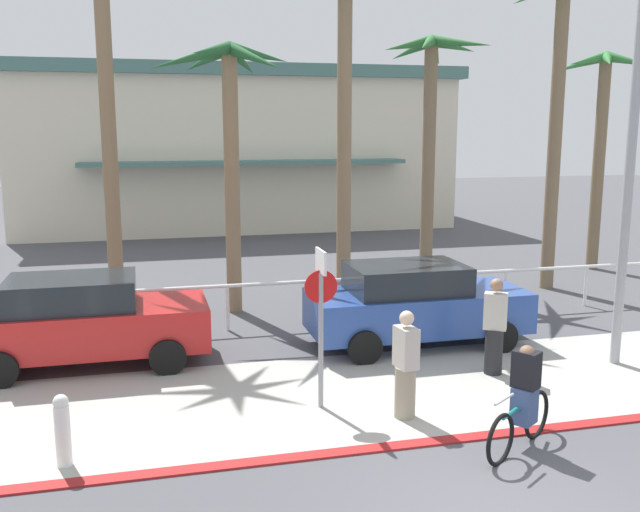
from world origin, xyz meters
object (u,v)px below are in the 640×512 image
palm_tree_3 (344,63)px  palm_tree_4 (431,103)px  palm_tree_6 (602,111)px  car_red_1 (84,320)px  palm_tree_2 (228,113)px  cyclist_teal_0 (523,400)px  pedestrian_1 (406,369)px  bollard_1 (63,430)px  palm_tree_1 (101,7)px  car_blue_2 (415,304)px  palm_tree_5 (559,65)px  pedestrian_0 (495,330)px  stop_sign_bike_lane (321,306)px

palm_tree_3 → palm_tree_4: palm_tree_3 is taller
palm_tree_6 → car_red_1: size_ratio=1.51×
palm_tree_2 → cyclist_teal_0: (2.98, -8.33, -4.03)m
palm_tree_3 → palm_tree_6: 9.15m
palm_tree_6 → pedestrian_1: 14.34m
bollard_1 → palm_tree_1: (0.42, 8.36, 6.58)m
car_red_1 → pedestrian_1: (4.92, -3.75, -0.08)m
car_red_1 → car_blue_2: bearing=-2.9°
car_blue_2 → palm_tree_6: bearing=36.0°
palm_tree_5 → pedestrian_0: palm_tree_5 is taller
bollard_1 → palm_tree_5: size_ratio=0.12×
palm_tree_1 → palm_tree_2: (2.72, -0.98, -2.37)m
palm_tree_6 → pedestrian_1: palm_tree_6 is taller
palm_tree_1 → palm_tree_3: palm_tree_1 is taller
cyclist_teal_0 → pedestrian_1: (-1.21, 1.35, 0.09)m
palm_tree_2 → car_blue_2: palm_tree_2 is taller
palm_tree_1 → palm_tree_2: palm_tree_1 is taller
palm_tree_6 → cyclist_teal_0: 14.54m
palm_tree_6 → car_blue_2: 11.13m
palm_tree_2 → palm_tree_5: size_ratio=0.77×
stop_sign_bike_lane → palm_tree_4: 9.97m
palm_tree_1 → car_blue_2: 9.76m
palm_tree_3 → pedestrian_1: (-1.10, -7.32, -5.13)m
palm_tree_6 → stop_sign_bike_lane: bearing=-141.4°
bollard_1 → cyclist_teal_0: 6.19m
palm_tree_3 → palm_tree_6: bearing=14.1°
pedestrian_1 → stop_sign_bike_lane: bearing=148.9°
palm_tree_1 → car_blue_2: size_ratio=2.21×
palm_tree_5 → car_blue_2: bearing=-144.1°
bollard_1 → car_blue_2: car_blue_2 is taller
stop_sign_bike_lane → bollard_1: bearing=-163.8°
palm_tree_5 → palm_tree_6: size_ratio=1.24×
palm_tree_2 → cyclist_teal_0: size_ratio=4.12×
bollard_1 → pedestrian_0: size_ratio=0.56×
pedestrian_0 → cyclist_teal_0: bearing=-110.3°
cyclist_teal_0 → palm_tree_3: bearing=90.8°
stop_sign_bike_lane → palm_tree_3: bearing=71.3°
palm_tree_2 → cyclist_teal_0: palm_tree_2 is taller
palm_tree_1 → pedestrian_0: 11.27m
bollard_1 → palm_tree_3: 11.16m
palm_tree_2 → palm_tree_3: 3.12m
car_red_1 → cyclist_teal_0: car_red_1 is taller
bollard_1 → cyclist_teal_0: (6.12, -0.95, 0.18)m
palm_tree_6 → pedestrian_0: 11.86m
bollard_1 → cyclist_teal_0: bearing=-8.8°
palm_tree_1 → palm_tree_3: size_ratio=1.21×
cyclist_teal_0 → pedestrian_0: pedestrian_0 is taller
palm_tree_4 → pedestrian_0: 8.47m
palm_tree_2 → car_red_1: bearing=-134.2°
palm_tree_1 → palm_tree_5: size_ratio=1.18×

